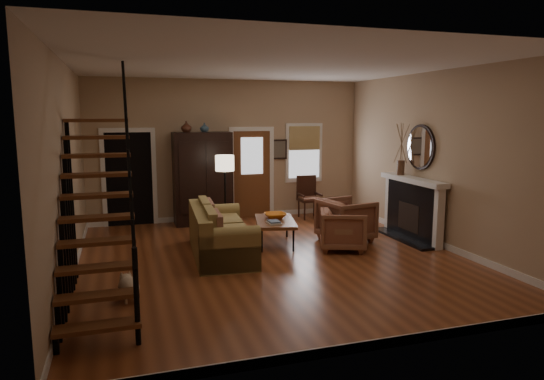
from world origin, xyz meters
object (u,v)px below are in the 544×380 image
object	(u,v)px
armoire	(203,178)
armchair_left	(343,230)
sofa	(221,232)
side_chair	(310,197)
floor_lamp	(225,196)
coffee_table	(275,232)
armchair_right	(346,220)

from	to	relation	value
armoire	armchair_left	size ratio (longest dim) A/B	2.53
armoire	sofa	distance (m)	2.72
armoire	side_chair	xyz separation A→B (m)	(2.55, -0.20, -0.54)
armchair_left	floor_lamp	distance (m)	2.56
coffee_table	armchair_left	size ratio (longest dim) A/B	1.51
coffee_table	side_chair	distance (m)	2.56
armchair_left	armchair_right	size ratio (longest dim) A/B	0.89
sofa	floor_lamp	xyz separation A→B (m)	(0.37, 1.36, 0.41)
armchair_right	side_chair	distance (m)	2.23
armchair_left	floor_lamp	size ratio (longest dim) A/B	0.50
side_chair	armoire	bearing A→B (deg)	175.52
armoire	sofa	world-z (taller)	armoire
armchair_left	sofa	bearing A→B (deg)	103.16
sofa	armchair_left	size ratio (longest dim) A/B	2.73
armoire	floor_lamp	world-z (taller)	armoire
sofa	side_chair	distance (m)	3.62
armoire	sofa	size ratio (longest dim) A/B	0.93
sofa	armoire	bearing A→B (deg)	91.42
armchair_left	floor_lamp	world-z (taller)	floor_lamp
armchair_right	coffee_table	bearing A→B (deg)	71.43
coffee_table	floor_lamp	distance (m)	1.37
armoire	armchair_left	distance (m)	3.71
armoire	coffee_table	world-z (taller)	armoire
armchair_right	floor_lamp	world-z (taller)	floor_lamp
armoire	floor_lamp	bearing A→B (deg)	-78.85
armchair_right	side_chair	bearing A→B (deg)	-13.68
coffee_table	side_chair	bearing A→B (deg)	53.12
side_chair	armchair_right	bearing A→B (deg)	-92.72
sofa	armchair_right	bearing A→B (deg)	8.81
armchair_left	armchair_right	xyz separation A→B (m)	(0.33, 0.54, 0.05)
sofa	armchair_left	world-z (taller)	sofa
armchair_left	side_chair	xyz separation A→B (m)	(0.44, 2.77, 0.13)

